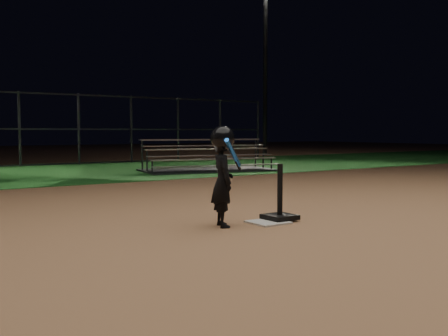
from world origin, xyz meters
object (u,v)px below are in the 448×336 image
Objects in this scene: home_plate at (268,222)px; bleacher_right at (208,165)px; child_batter at (223,173)px; batting_tee at (280,209)px; light_pole_right at (266,53)px.

home_plate is 8.84m from bleacher_right.
home_plate is at bearing -84.10° from child_batter.
bleacher_right is at bearing 63.55° from batting_tee.
bleacher_right is 11.64m from light_pole_right.
child_batter reaches higher than home_plate.
child_batter is at bearing 167.97° from home_plate.
home_plate is 19.79m from light_pole_right.
home_plate is 0.28m from batting_tee.
batting_tee is at bearing -128.31° from light_pole_right.
bleacher_right is at bearing -13.59° from child_batter.
home_plate is at bearing -106.83° from bleacher_right.
light_pole_right reaches higher than bleacher_right.
child_batter is 9.04m from bleacher_right.
batting_tee is at bearing -77.71° from child_batter.
bleacher_right is at bearing 62.33° from home_plate.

